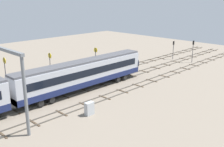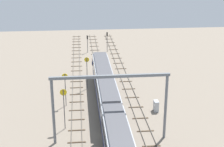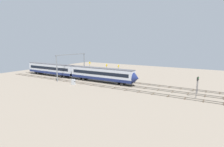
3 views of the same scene
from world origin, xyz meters
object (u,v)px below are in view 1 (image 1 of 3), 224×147
object	(u,v)px
signal_light_trackside_departure	(173,47)
relay_cabinet	(89,109)
speed_sign_mid_trackside	(5,72)
speed_sign_far_trackside	(96,60)
speed_sign_near_foreground	(50,64)
signal_light_trackside_approach	(193,48)
train	(13,93)

from	to	relation	value
signal_light_trackside_departure	relay_cabinet	size ratio (longest dim) A/B	2.57
speed_sign_mid_trackside	speed_sign_far_trackside	bearing A→B (deg)	-13.66
relay_cabinet	signal_light_trackside_departure	bearing A→B (deg)	15.40
speed_sign_mid_trackside	relay_cabinet	size ratio (longest dim) A/B	3.52
speed_sign_near_foreground	relay_cabinet	world-z (taller)	speed_sign_near_foreground
speed_sign_mid_trackside	signal_light_trackside_departure	world-z (taller)	speed_sign_mid_trackside
signal_light_trackside_approach	signal_light_trackside_departure	distance (m)	4.99
speed_sign_far_trackside	signal_light_trackside_approach	world-z (taller)	speed_sign_far_trackside
speed_sign_far_trackside	signal_light_trackside_approach	xyz separation A→B (m)	(24.55, -5.79, -0.48)
speed_sign_near_foreground	train	bearing A→B (deg)	-146.77
speed_sign_mid_trackside	signal_light_trackside_approach	bearing A→B (deg)	-13.42
signal_light_trackside_approach	signal_light_trackside_departure	xyz separation A→B (m)	(-0.22, 4.97, -0.39)
speed_sign_mid_trackside	train	bearing A→B (deg)	-107.98
signal_light_trackside_departure	relay_cabinet	bearing A→B (deg)	-164.60
train	speed_sign_near_foreground	bearing A→B (deg)	33.23
train	speed_sign_mid_trackside	xyz separation A→B (m)	(2.07, 6.38, 1.21)
train	relay_cabinet	size ratio (longest dim) A/B	29.51
speed_sign_near_foreground	relay_cabinet	bearing A→B (deg)	-103.86
speed_sign_mid_trackside	signal_light_trackside_departure	size ratio (longest dim) A/B	1.37
speed_sign_near_foreground	signal_light_trackside_departure	bearing A→B (deg)	-8.18
train	speed_sign_near_foreground	size ratio (longest dim) A/B	9.13
speed_sign_mid_trackside	relay_cabinet	world-z (taller)	speed_sign_mid_trackside
train	speed_sign_near_foreground	world-z (taller)	speed_sign_near_foreground
speed_sign_near_foreground	relay_cabinet	xyz separation A→B (m)	(-3.48, -14.12, -2.72)
signal_light_trackside_approach	relay_cabinet	distance (m)	35.49
speed_sign_mid_trackside	relay_cabinet	xyz separation A→B (m)	(4.31, -14.04, -3.01)
speed_sign_near_foreground	speed_sign_far_trackside	xyz separation A→B (m)	(7.07, -3.69, 0.18)
speed_sign_near_foreground	relay_cabinet	size ratio (longest dim) A/B	3.23
speed_sign_far_trackside	relay_cabinet	distance (m)	15.12
signal_light_trackside_approach	signal_light_trackside_departure	bearing A→B (deg)	92.48
speed_sign_far_trackside	relay_cabinet	size ratio (longest dim) A/B	3.50
signal_light_trackside_departure	train	bearing A→B (deg)	-177.30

